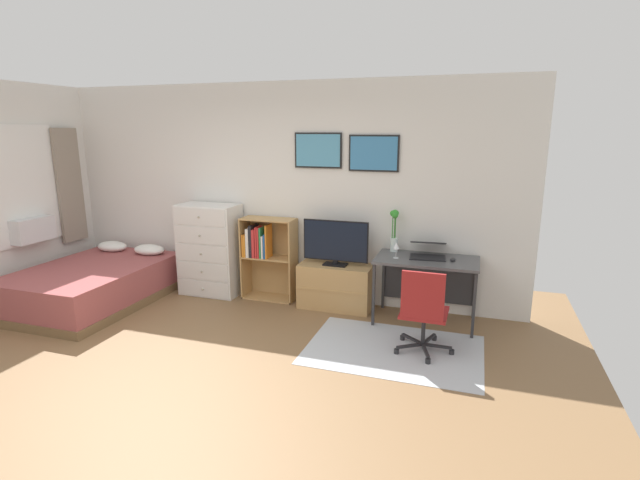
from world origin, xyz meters
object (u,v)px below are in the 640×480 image
(laptop, at_px, (428,250))
(computer_mouse, at_px, (453,259))
(tv_stand, at_px, (336,286))
(television, at_px, (335,243))
(bed, at_px, (94,284))
(office_chair, at_px, (423,310))
(bamboo_vase, at_px, (394,229))
(wine_glass, at_px, (396,246))
(dresser, at_px, (210,250))
(bookshelf, at_px, (264,252))
(desk, at_px, (427,268))

(laptop, height_order, computer_mouse, laptop)
(tv_stand, bearing_deg, television, -90.00)
(bed, height_order, television, television)
(bed, distance_m, office_chair, 4.09)
(bed, relative_size, bamboo_vase, 4.03)
(wine_glass, bearing_deg, television, 167.09)
(computer_mouse, xyz_separation_m, bamboo_vase, (-0.68, 0.22, 0.25))
(computer_mouse, relative_size, bamboo_vase, 0.21)
(television, xyz_separation_m, bamboo_vase, (0.67, 0.13, 0.19))
(tv_stand, xyz_separation_m, wine_glass, (0.75, -0.19, 0.60))
(dresser, relative_size, office_chair, 1.38)
(wine_glass, bearing_deg, laptop, 30.41)
(tv_stand, bearing_deg, bed, -165.04)
(bed, relative_size, office_chair, 2.30)
(dresser, height_order, computer_mouse, dresser)
(television, bearing_deg, laptop, 1.03)
(bookshelf, distance_m, computer_mouse, 2.33)
(laptop, xyz_separation_m, wine_glass, (-0.33, -0.19, 0.07))
(television, height_order, wine_glass, television)
(wine_glass, bearing_deg, office_chair, -61.94)
(bookshelf, height_order, tv_stand, bookshelf)
(television, relative_size, computer_mouse, 7.64)
(dresser, xyz_separation_m, office_chair, (2.86, -0.92, -0.14))
(tv_stand, height_order, office_chair, office_chair)
(bed, bearing_deg, computer_mouse, 8.46)
(bookshelf, xyz_separation_m, computer_mouse, (2.32, -0.16, 0.14))
(computer_mouse, xyz_separation_m, wine_glass, (-0.61, -0.08, 0.12))
(office_chair, bearing_deg, desk, 95.36)
(laptop, distance_m, wine_glass, 0.38)
(television, height_order, bamboo_vase, bamboo_vase)
(dresser, bearing_deg, computer_mouse, -1.81)
(dresser, height_order, wine_glass, dresser)
(desk, xyz_separation_m, laptop, (-0.00, 0.03, 0.20))
(bed, bearing_deg, laptop, 10.58)
(bamboo_vase, bearing_deg, office_chair, -65.57)
(bed, distance_m, dresser, 1.48)
(desk, bearing_deg, television, 179.33)
(bookshelf, bearing_deg, television, -4.38)
(bookshelf, bearing_deg, desk, -2.42)
(laptop, xyz_separation_m, computer_mouse, (0.28, -0.11, -0.05))
(bed, relative_size, desk, 1.77)
(bamboo_vase, bearing_deg, computer_mouse, -17.52)
(bed, distance_m, bookshelf, 2.17)
(bed, xyz_separation_m, dresser, (1.22, 0.77, 0.35))
(bed, distance_m, wine_glass, 3.78)
(bamboo_vase, xyz_separation_m, wine_glass, (0.08, -0.30, -0.13))
(dresser, bearing_deg, laptop, 0.25)
(desk, distance_m, bamboo_vase, 0.59)
(tv_stand, relative_size, desk, 0.79)
(dresser, relative_size, wine_glass, 6.62)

